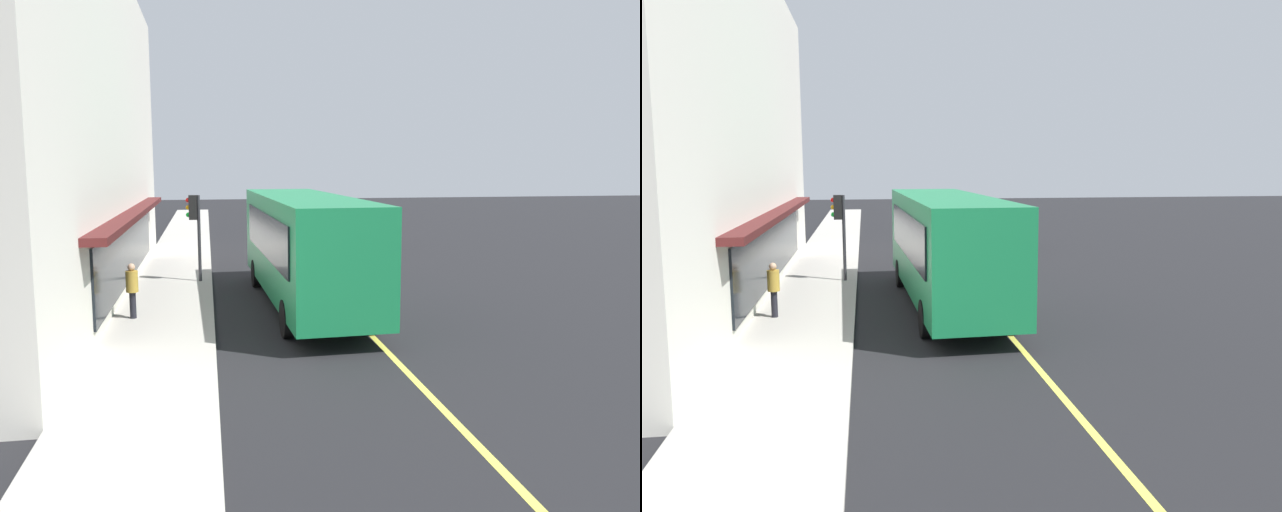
% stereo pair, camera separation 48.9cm
% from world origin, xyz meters
% --- Properties ---
extents(ground, '(120.00, 120.00, 0.00)m').
position_xyz_m(ground, '(0.00, 0.00, 0.00)').
color(ground, black).
extents(sidewalk, '(80.00, 2.88, 0.15)m').
position_xyz_m(sidewalk, '(0.00, 5.51, 0.07)').
color(sidewalk, '#B2ADA3').
rests_on(sidewalk, ground).
extents(lane_centre_stripe, '(36.00, 0.16, 0.01)m').
position_xyz_m(lane_centre_stripe, '(0.00, 0.00, 0.00)').
color(lane_centre_stripe, '#D8D14C').
rests_on(lane_centre_stripe, ground).
extents(bus, '(11.21, 2.92, 3.50)m').
position_xyz_m(bus, '(-1.89, 1.21, 1.99)').
color(bus, '#197F47').
rests_on(bus, ground).
extents(traffic_light, '(0.30, 0.52, 3.20)m').
position_xyz_m(traffic_light, '(2.32, 4.66, 2.53)').
color(traffic_light, '#2D2D33').
rests_on(traffic_light, sidewalk).
extents(car_black, '(4.37, 2.00, 1.52)m').
position_xyz_m(car_black, '(11.69, -3.02, 0.74)').
color(car_black, black).
rests_on(car_black, ground).
extents(pedestrian_at_corner, '(0.34, 0.34, 1.57)m').
position_xyz_m(pedestrian_at_corner, '(-3.25, 6.33, 1.09)').
color(pedestrian_at_corner, black).
rests_on(pedestrian_at_corner, sidewalk).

